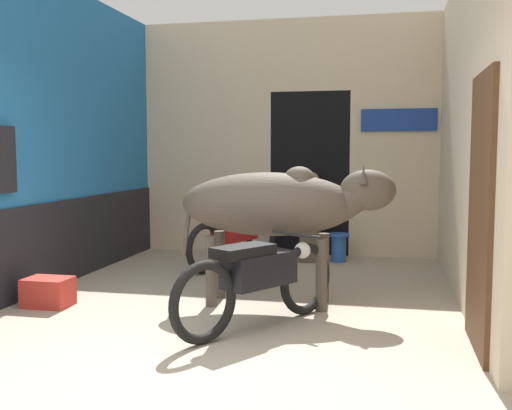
{
  "coord_description": "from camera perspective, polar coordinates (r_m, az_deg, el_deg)",
  "views": [
    {
      "loc": [
        1.45,
        -3.88,
        1.51
      ],
      "look_at": [
        0.13,
        2.15,
        0.96
      ],
      "focal_mm": 42.0,
      "sensor_mm": 36.0,
      "label": 1
    }
  ],
  "objects": [
    {
      "name": "wall_back_with_doorway",
      "position": [
        9.02,
        4.11,
        4.96
      ],
      "size": [
        4.32,
        0.93,
        3.41
      ],
      "color": "beige",
      "rests_on": "ground_plane"
    },
    {
      "name": "motorcycle_near",
      "position": [
        5.14,
        0.27,
        -6.91
      ],
      "size": [
        1.1,
        1.63,
        0.78
      ],
      "color": "black",
      "rests_on": "ground_plane"
    },
    {
      "name": "shopkeeper_seated",
      "position": [
        8.26,
        5.24,
        -0.91
      ],
      "size": [
        0.37,
        0.33,
        1.23
      ],
      "color": "brown",
      "rests_on": "ground_plane"
    },
    {
      "name": "ground_plane",
      "position": [
        4.41,
        -7.86,
        -14.95
      ],
      "size": [
        30.0,
        30.0,
        0.0
      ],
      "primitive_type": "plane",
      "color": "tan"
    },
    {
      "name": "plastic_stool",
      "position": [
        8.26,
        7.88,
        -3.95
      ],
      "size": [
        0.29,
        0.29,
        0.39
      ],
      "color": "#2856B2",
      "rests_on": "ground_plane"
    },
    {
      "name": "crate",
      "position": [
        6.24,
        -19.19,
        -7.84
      ],
      "size": [
        0.44,
        0.32,
        0.28
      ],
      "color": "red",
      "rests_on": "ground_plane"
    },
    {
      "name": "cow",
      "position": [
        5.84,
        2.23,
        0.01
      ],
      "size": [
        2.11,
        0.74,
        1.39
      ],
      "color": "#4C4238",
      "rests_on": "ground_plane"
    },
    {
      "name": "motorcycle_far",
      "position": [
        7.87,
        -2.05,
        -2.81
      ],
      "size": [
        0.87,
        1.71,
        0.75
      ],
      "color": "black",
      "rests_on": "ground_plane"
    },
    {
      "name": "wall_left_shopfront",
      "position": [
        7.26,
        -18.29,
        5.97
      ],
      "size": [
        0.25,
        4.77,
        3.41
      ],
      "color": "#236BAD",
      "rests_on": "ground_plane"
    },
    {
      "name": "wall_right_with_door",
      "position": [
        6.27,
        19.8,
        6.41
      ],
      "size": [
        0.22,
        4.77,
        3.41
      ],
      "color": "beige",
      "rests_on": "ground_plane"
    }
  ]
}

